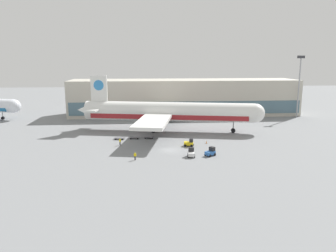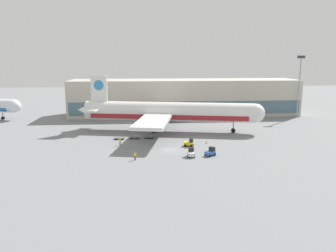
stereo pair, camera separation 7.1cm
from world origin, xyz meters
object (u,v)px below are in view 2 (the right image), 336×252
at_px(ground_crew_far, 135,155).
at_px(baggage_dolly_second, 135,137).
at_px(light_mast, 299,82).
at_px(baggage_dolly_third, 149,137).
at_px(ground_crew_near, 120,141).
at_px(traffic_cone_near, 207,142).
at_px(baggage_tug_foreground, 191,153).
at_px(baggage_tug_far, 211,152).
at_px(baggage_tug_mid, 189,143).
at_px(airplane_main, 166,112).
at_px(baggage_dolly_lead, 119,138).

bearing_deg(ground_crew_far, baggage_dolly_second, 98.83).
relative_size(light_mast, baggage_dolly_third, 6.18).
relative_size(ground_crew_near, traffic_cone_near, 2.50).
xyz_separation_m(baggage_tug_foreground, baggage_dolly_third, (-9.12, 18.55, -0.49)).
relative_size(light_mast, baggage_tug_far, 8.33).
relative_size(ground_crew_near, ground_crew_far, 1.04).
distance_m(light_mast, baggage_tug_far, 67.13).
bearing_deg(baggage_tug_mid, baggage_dolly_second, 160.58).
relative_size(airplane_main, baggage_dolly_second, 15.23).
height_order(baggage_dolly_lead, ground_crew_far, ground_crew_far).
height_order(light_mast, baggage_dolly_third, light_mast).
xyz_separation_m(airplane_main, baggage_dolly_lead, (-13.74, -10.21, -5.45)).
bearing_deg(baggage_dolly_third, airplane_main, 68.00).
distance_m(baggage_tug_foreground, baggage_tug_mid, 9.32).
relative_size(baggage_tug_mid, baggage_dolly_third, 0.72).
bearing_deg(baggage_tug_far, ground_crew_near, 114.53).
bearing_deg(baggage_tug_mid, ground_crew_far, -127.85).
height_order(baggage_tug_mid, baggage_dolly_third, baggage_tug_mid).
distance_m(baggage_tug_mid, ground_crew_far, 17.42).
relative_size(light_mast, baggage_tug_mid, 8.63).
relative_size(baggage_tug_foreground, ground_crew_near, 1.40).
height_order(baggage_dolly_lead, baggage_dolly_third, same).
bearing_deg(traffic_cone_near, baggage_tug_mid, -153.73).
height_order(airplane_main, baggage_tug_far, airplane_main).
bearing_deg(baggage_dolly_second, baggage_dolly_third, 9.85).
bearing_deg(baggage_tug_mid, traffic_cone_near, 39.81).
distance_m(airplane_main, ground_crew_far, 31.59).
bearing_deg(ground_crew_near, traffic_cone_near, -142.12).
xyz_separation_m(light_mast, baggage_dolly_third, (-57.80, -30.78, -13.11)).
relative_size(light_mast, airplane_main, 0.41).
bearing_deg(baggage_dolly_third, baggage_dolly_second, -170.15).
height_order(light_mast, baggage_tug_mid, light_mast).
distance_m(ground_crew_near, ground_crew_far, 13.82).
bearing_deg(baggage_tug_foreground, ground_crew_far, 103.84).
bearing_deg(baggage_tug_foreground, airplane_main, 13.89).
bearing_deg(traffic_cone_near, baggage_dolly_second, 160.64).
height_order(airplane_main, baggage_dolly_third, airplane_main).
relative_size(baggage_tug_foreground, baggage_dolly_third, 0.69).
height_order(baggage_tug_mid, baggage_dolly_second, baggage_tug_mid).
distance_m(baggage_tug_foreground, traffic_cone_near, 13.12).
xyz_separation_m(baggage_dolly_lead, ground_crew_near, (0.56, -6.47, 0.72)).
bearing_deg(baggage_tug_far, baggage_tug_mid, 74.42).
bearing_deg(baggage_dolly_third, baggage_dolly_lead, -169.07).
xyz_separation_m(baggage_tug_foreground, traffic_cone_near, (5.88, 11.71, -0.51)).
bearing_deg(baggage_dolly_third, baggage_tug_mid, -35.06).
xyz_separation_m(baggage_dolly_third, ground_crew_far, (-3.56, -20.14, 0.66)).
xyz_separation_m(ground_crew_near, ground_crew_far, (4.08, -13.20, -0.05)).
bearing_deg(baggage_tug_foreground, baggage_tug_mid, 0.90).
bearing_deg(baggage_tug_foreground, light_mast, -37.96).
height_order(baggage_dolly_second, traffic_cone_near, traffic_cone_near).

